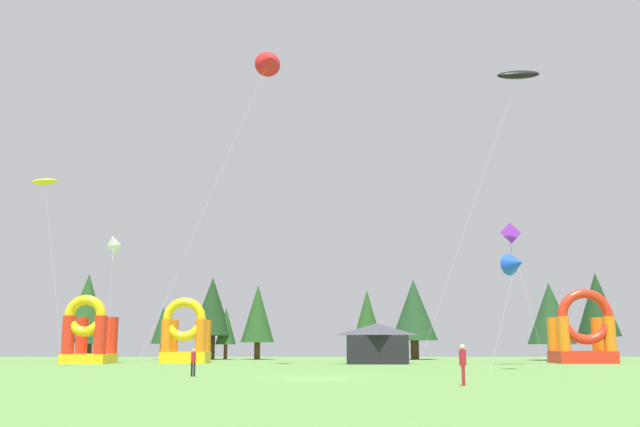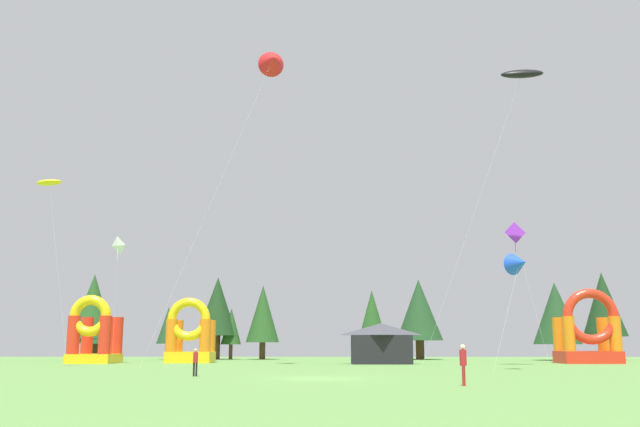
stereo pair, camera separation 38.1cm
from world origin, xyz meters
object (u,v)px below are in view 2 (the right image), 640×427
Objects in this scene: kite_white_diamond at (117,247)px; person_near_camera at (195,360)px; festival_tent at (381,344)px; kite_yellow_parafoil at (49,183)px; kite_black_parafoil at (522,74)px; kite_blue_delta at (519,263)px; inflatable_yellow_castle at (190,339)px; person_far_side at (463,361)px; kite_red_delta at (272,61)px; inflatable_blue_arch at (94,338)px; inflatable_red_slide at (589,336)px; kite_purple_diamond at (514,235)px.

person_near_camera is (11.81, -22.31, -9.71)m from kite_white_diamond.
kite_yellow_parafoil is at bearing -160.88° from festival_tent.
kite_yellow_parafoil is 0.62× the size of kite_black_parafoil.
kite_white_diamond is 39.19m from kite_black_parafoil.
kite_blue_delta is at bearing -22.26° from kite_white_diamond.
kite_yellow_parafoil is 2.47× the size of inflatable_yellow_castle.
person_far_side is (29.24, -23.27, -13.85)m from kite_yellow_parafoil.
inflatable_yellow_castle reaches higher than person_far_side.
person_near_camera is at bearing -78.18° from inflatable_yellow_castle.
kite_black_parafoil is 17.39m from kite_blue_delta.
kite_black_parafoil is 39.23m from inflatable_yellow_castle.
kite_blue_delta reaches higher than inflatable_yellow_castle.
person_far_side is at bearing -65.39° from kite_red_delta.
inflatable_yellow_castle reaches higher than festival_tent.
inflatable_yellow_castle is at bearing -77.26° from person_near_camera.
festival_tent is (27.97, 9.70, -13.09)m from kite_yellow_parafoil.
kite_blue_delta is at bearing -25.18° from inflatable_blue_arch.
person_near_camera is 41.48m from inflatable_red_slide.
kite_yellow_parafoil is 21.30m from kite_red_delta.
kite_yellow_parafoil is 50.65m from inflatable_red_slide.
inflatable_red_slide is at bearing 35.86° from kite_purple_diamond.
festival_tent is at bearing -116.81° from person_near_camera.
kite_black_parafoil reaches higher than person_far_side.
kite_purple_diamond is 33.15m from person_near_camera.
inflatable_red_slide is 47.07m from inflatable_blue_arch.
kite_blue_delta is at bearing -18.92° from kite_red_delta.
festival_tent is (-11.69, 4.18, -9.53)m from kite_purple_diamond.
person_far_side is at bearing -50.45° from kite_white_diamond.
kite_purple_diamond is 6.54× the size of person_far_side.
inflatable_blue_arch is at bearing 176.73° from festival_tent.
kite_purple_diamond reaches higher than inflatable_yellow_castle.
kite_purple_diamond is 32.30m from person_far_side.
festival_tent is at bearing -175.16° from inflatable_red_slide.
festival_tent is (-8.87, 15.44, -5.72)m from kite_blue_delta.
kite_white_diamond is at bearing -175.52° from inflatable_red_slide.
inflatable_yellow_castle is at bearing 166.21° from kite_purple_diamond.
kite_blue_delta is 1.20× the size of inflatable_red_slide.
kite_black_parafoil is 2.04× the size of kite_purple_diamond.
inflatable_red_slide is (47.77, 11.37, -12.42)m from kite_yellow_parafoil.
kite_blue_delta is at bearing -122.54° from inflatable_red_slide.
kite_red_delta is 31.20m from inflatable_blue_arch.
inflatable_blue_arch is (-2.79, 3.35, -8.30)m from kite_white_diamond.
person_far_side is (-7.61, -17.53, -6.47)m from kite_blue_delta.
person_near_camera is (-13.94, 8.87, -0.15)m from person_far_side.
kite_purple_diamond is 1.74× the size of inflatable_red_slide.
kite_red_delta is at bearing 1.93° from kite_yellow_parafoil.
kite_black_parafoil is at bearing 174.42° from person_far_side.
person_near_camera is 27.92m from inflatable_yellow_castle.
kite_black_parafoil reaches higher than kite_yellow_parafoil.
inflatable_yellow_castle is at bearing 170.13° from festival_tent.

